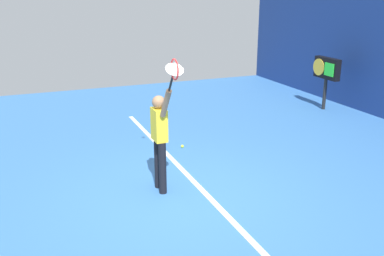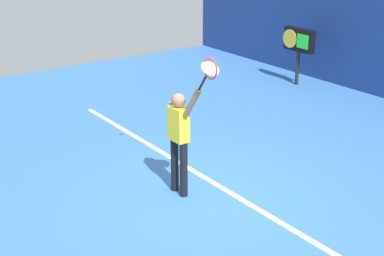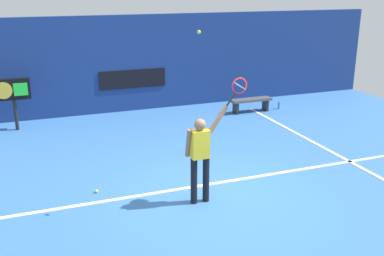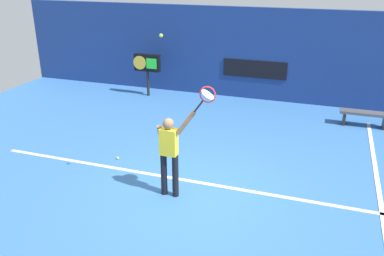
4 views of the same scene
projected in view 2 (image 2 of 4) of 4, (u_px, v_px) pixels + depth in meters
name	position (u px, v px, depth m)	size (l,w,h in m)	color
ground_plane	(203.00, 198.00, 8.91)	(18.00, 18.00, 0.00)	#3870B2
court_baseline	(225.00, 190.00, 9.15)	(10.00, 0.10, 0.01)	white
tennis_player	(179.00, 135.00, 8.71)	(0.81, 0.31, 1.91)	black
tennis_racket	(209.00, 70.00, 7.70)	(0.49, 0.27, 0.59)	black
scoreboard_clock	(299.00, 42.00, 14.49)	(0.96, 0.20, 1.51)	black
spare_ball	(173.00, 141.00, 11.05)	(0.07, 0.07, 0.07)	#CCE033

